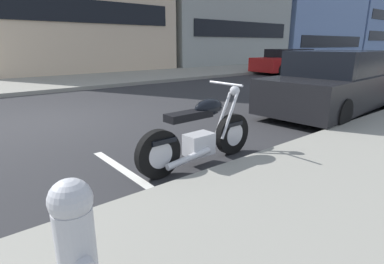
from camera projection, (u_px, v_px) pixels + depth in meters
ground_plane at (51, 122)px, 6.62m from camera, size 260.00×260.00×0.00m
sidewalk_far_curb at (224, 70)px, 18.89m from camera, size 120.00×5.00×0.14m
parking_stall_stripe at (131, 175)px, 3.93m from camera, size 0.12×2.20×0.01m
parked_motorcycle at (200, 135)px, 4.20m from camera, size 1.99×0.62×1.11m
parked_car_at_intersection at (335, 84)px, 7.41m from camera, size 4.60×2.02×1.48m
car_opposite_curb at (287, 61)px, 17.70m from camera, size 4.72×1.93×1.35m
fire_hydrant at (76, 242)px, 1.71m from camera, size 0.24×0.36×0.81m
townhouse_near_left at (296, 20)px, 33.67m from camera, size 14.12×9.00×8.42m
townhouse_behind_pole at (345, 12)px, 41.61m from camera, size 10.39×10.76×11.76m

